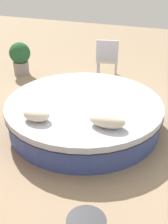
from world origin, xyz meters
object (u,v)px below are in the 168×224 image
Objects in this scene: throw_pillow_0 at (36,115)px; patio_chair at (107,56)px; planter at (20,57)px; round_bed at (84,114)px; throw_pillow_1 at (107,120)px.

throw_pillow_0 is 3.23m from patio_chair.
planter reaches higher than throw_pillow_0.
patio_chair is 1.20× the size of planter.
patio_chair is (0.26, -2.39, 0.30)m from round_bed.
round_bed is 3.07m from planter.
round_bed is 2.82× the size of patio_chair.
throw_pillow_1 is 3.15m from patio_chair.
patio_chair is at bearing -167.27° from planter.
planter is (2.40, -1.90, 0.19)m from round_bed.
throw_pillow_0 is 0.54× the size of planter.
throw_pillow_1 is 3.94m from planter.
round_bed is 4.98× the size of throw_pillow_1.
throw_pillow_0 is (0.48, 0.84, 0.35)m from round_bed.
planter is at bearing -179.12° from patio_chair.
patio_chair is at bearing -93.86° from throw_pillow_0.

